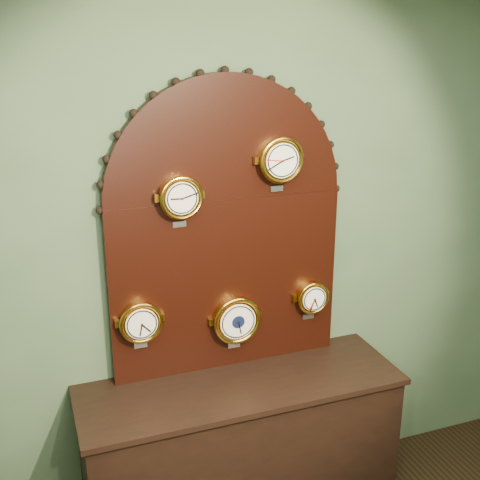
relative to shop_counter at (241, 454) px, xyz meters
name	(u,v)px	position (x,y,z in m)	size (l,w,h in m)	color
wall_back	(223,259)	(0.00, 0.27, 1.00)	(4.00, 4.00, 0.00)	#466041
shop_counter	(241,454)	(0.00, 0.00, 0.00)	(1.60, 0.50, 0.80)	black
display_board	(226,219)	(0.00, 0.22, 1.23)	(1.26, 0.06, 1.53)	black
roman_clock	(180,197)	(-0.25, 0.15, 1.38)	(0.21, 0.08, 0.26)	gold
arabic_clock	(280,160)	(0.26, 0.15, 1.52)	(0.23, 0.08, 0.28)	gold
hygrometer	(141,322)	(-0.46, 0.15, 0.78)	(0.21, 0.08, 0.26)	gold
barometer	(236,319)	(0.03, 0.15, 0.71)	(0.26, 0.08, 0.31)	gold
tide_clock	(312,297)	(0.46, 0.15, 0.77)	(0.18, 0.08, 0.23)	gold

